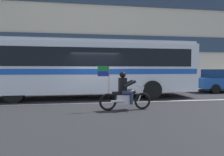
{
  "coord_description": "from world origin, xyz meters",
  "views": [
    {
      "loc": [
        -0.61,
        -9.9,
        1.66
      ],
      "look_at": [
        0.74,
        -0.78,
        1.23
      ],
      "focal_mm": 30.7,
      "sensor_mm": 36.0,
      "label": 1
    }
  ],
  "objects_px": {
    "motorcycle_with_rider": "(125,94)",
    "transit_bus": "(90,65)",
    "fire_hydrant": "(5,86)",
    "parked_hatchback_downstreet": "(224,80)"
  },
  "relations": [
    {
      "from": "parked_hatchback_downstreet",
      "to": "motorcycle_with_rider",
      "type": "bearing_deg",
      "value": -149.58
    },
    {
      "from": "transit_bus",
      "to": "motorcycle_with_rider",
      "type": "relative_size",
      "value": 5.51
    },
    {
      "from": "motorcycle_with_rider",
      "to": "parked_hatchback_downstreet",
      "type": "bearing_deg",
      "value": 30.42
    },
    {
      "from": "motorcycle_with_rider",
      "to": "fire_hydrant",
      "type": "distance_m",
      "value": 9.12
    },
    {
      "from": "parked_hatchback_downstreet",
      "to": "transit_bus",
      "type": "bearing_deg",
      "value": -171.89
    },
    {
      "from": "transit_bus",
      "to": "parked_hatchback_downstreet",
      "type": "relative_size",
      "value": 2.68
    },
    {
      "from": "fire_hydrant",
      "to": "transit_bus",
      "type": "bearing_deg",
      "value": -23.94
    },
    {
      "from": "fire_hydrant",
      "to": "parked_hatchback_downstreet",
      "type": "bearing_deg",
      "value": -4.03
    },
    {
      "from": "motorcycle_with_rider",
      "to": "parked_hatchback_downstreet",
      "type": "height_order",
      "value": "motorcycle_with_rider"
    },
    {
      "from": "motorcycle_with_rider",
      "to": "transit_bus",
      "type": "bearing_deg",
      "value": 109.94
    }
  ]
}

